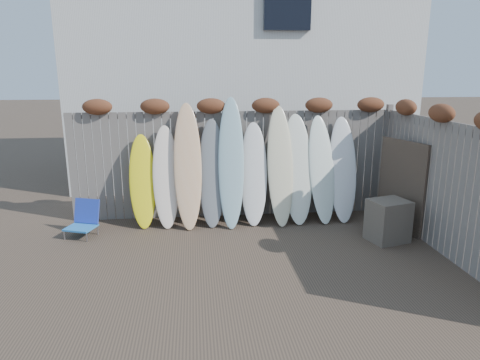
{
  "coord_description": "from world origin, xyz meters",
  "views": [
    {
      "loc": [
        -0.72,
        -5.46,
        2.69
      ],
      "look_at": [
        0.0,
        1.2,
        1.0
      ],
      "focal_mm": 32.0,
      "sensor_mm": 36.0,
      "label": 1
    }
  ],
  "objects": [
    {
      "name": "house",
      "position": [
        0.5,
        6.5,
        3.2
      ],
      "size": [
        8.5,
        5.5,
        6.33
      ],
      "color": "silver",
      "rests_on": "ground"
    },
    {
      "name": "surfboard_0",
      "position": [
        -1.65,
        2.03,
        0.81
      ],
      "size": [
        0.51,
        0.62,
        1.63
      ],
      "primitive_type": "ellipsoid",
      "rotation": [
        -0.31,
        0.0,
        0.08
      ],
      "color": "yellow",
      "rests_on": "ground"
    },
    {
      "name": "surfboard_3",
      "position": [
        -0.42,
        1.99,
        0.94
      ],
      "size": [
        0.51,
        0.7,
        1.89
      ],
      "primitive_type": "ellipsoid",
      "rotation": [
        -0.31,
        0.0,
        -0.06
      ],
      "color": "slate",
      "rests_on": "ground"
    },
    {
      "name": "surfboard_1",
      "position": [
        -1.24,
        2.01,
        0.89
      ],
      "size": [
        0.49,
        0.66,
        1.78
      ],
      "primitive_type": "ellipsoid",
      "rotation": [
        -0.31,
        0.0,
        0.04
      ],
      "color": "#F9E4CF",
      "rests_on": "ground"
    },
    {
      "name": "surfboard_9",
      "position": [
        2.0,
        1.99,
        0.95
      ],
      "size": [
        0.55,
        0.71,
        1.9
      ],
      "primitive_type": "ellipsoid",
      "rotation": [
        -0.31,
        0.0,
        -0.07
      ],
      "color": "white",
      "rests_on": "ground"
    },
    {
      "name": "back_fence",
      "position": [
        0.06,
        2.39,
        1.18
      ],
      "size": [
        6.05,
        0.28,
        2.24
      ],
      "color": "slate",
      "rests_on": "ground"
    },
    {
      "name": "surfboard_6",
      "position": [
        0.81,
        1.95,
        1.06
      ],
      "size": [
        0.47,
        0.75,
        2.11
      ],
      "primitive_type": "ellipsoid",
      "rotation": [
        -0.31,
        0.0,
        -0.01
      ],
      "color": "beige",
      "rests_on": "ground"
    },
    {
      "name": "surfboard_2",
      "position": [
        -0.84,
        1.96,
        1.09
      ],
      "size": [
        0.5,
        0.77,
        2.18
      ],
      "primitive_type": "ellipsoid",
      "rotation": [
        -0.31,
        0.0,
        0.01
      ],
      "color": "#FDBC7A",
      "rests_on": "ground"
    },
    {
      "name": "ground",
      "position": [
        0.0,
        0.0,
        0.0
      ],
      "size": [
        80.0,
        80.0,
        0.0
      ],
      "primitive_type": "plane",
      "color": "#493A2D"
    },
    {
      "name": "beach_chair",
      "position": [
        -2.61,
        1.63,
        0.28
      ],
      "size": [
        0.58,
        0.6,
        0.6
      ],
      "color": "#2777C6",
      "rests_on": "ground"
    },
    {
      "name": "wooden_crate",
      "position": [
        2.39,
        0.83,
        0.34
      ],
      "size": [
        0.7,
        0.63,
        0.69
      ],
      "primitive_type": "cube",
      "rotation": [
        0.0,
        0.0,
        0.27
      ],
      "color": "brown",
      "rests_on": "ground"
    },
    {
      "name": "surfboard_4",
      "position": [
        -0.08,
        1.95,
        1.14
      ],
      "size": [
        0.52,
        0.83,
        2.27
      ],
      "primitive_type": "ellipsoid",
      "rotation": [
        -0.31,
        0.0,
        -0.08
      ],
      "color": "#97BEC7",
      "rests_on": "ground"
    },
    {
      "name": "lattice_panel",
      "position": [
        2.8,
        1.3,
        0.79
      ],
      "size": [
        0.34,
        1.02,
        1.58
      ],
      "primitive_type": "cube",
      "rotation": [
        0.0,
        0.0,
        0.28
      ],
      "color": "brown",
      "rests_on": "ground"
    },
    {
      "name": "surfboard_5",
      "position": [
        0.33,
        1.99,
        0.91
      ],
      "size": [
        0.55,
        0.69,
        1.82
      ],
      "primitive_type": "ellipsoid",
      "rotation": [
        -0.31,
        0.0,
        -0.1
      ],
      "color": "white",
      "rests_on": "ground"
    },
    {
      "name": "right_fence",
      "position": [
        2.99,
        0.25,
        1.14
      ],
      "size": [
        0.28,
        4.4,
        2.24
      ],
      "color": "slate",
      "rests_on": "ground"
    },
    {
      "name": "surfboard_8",
      "position": [
        1.59,
        1.96,
        0.97
      ],
      "size": [
        0.53,
        0.73,
        1.93
      ],
      "primitive_type": "ellipsoid",
      "rotation": [
        -0.31,
        0.0,
        0.1
      ],
      "color": "white",
      "rests_on": "ground"
    },
    {
      "name": "surfboard_7",
      "position": [
        1.14,
        1.98,
        0.98
      ],
      "size": [
        0.55,
        0.7,
        1.96
      ],
      "primitive_type": "ellipsoid",
      "rotation": [
        -0.31,
        0.0,
        -0.01
      ],
      "color": "white",
      "rests_on": "ground"
    }
  ]
}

